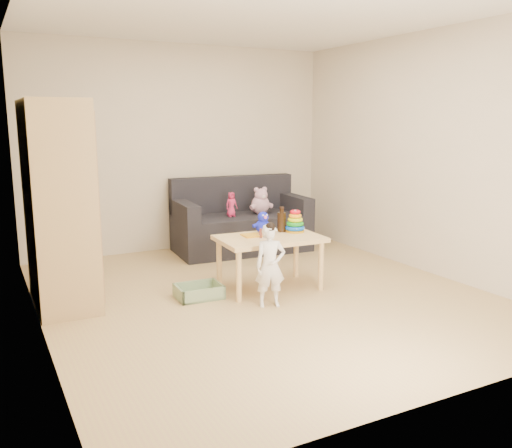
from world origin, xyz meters
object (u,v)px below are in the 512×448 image
wardrobe (58,205)px  sofa (242,233)px  play_table (270,263)px  toddler (270,267)px

wardrobe → sofa: 2.66m
play_table → sofa: bearing=73.9°
sofa → play_table: (-0.45, -1.56, 0.03)m
sofa → toddler: size_ratio=2.28×
play_table → toddler: (-0.25, -0.46, 0.10)m
sofa → toddler: bearing=-105.2°
wardrobe → sofa: (2.34, 1.07, -0.68)m
play_table → toddler: size_ratio=1.37×
wardrobe → toddler: wardrobe is taller
wardrobe → toddler: 1.97m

